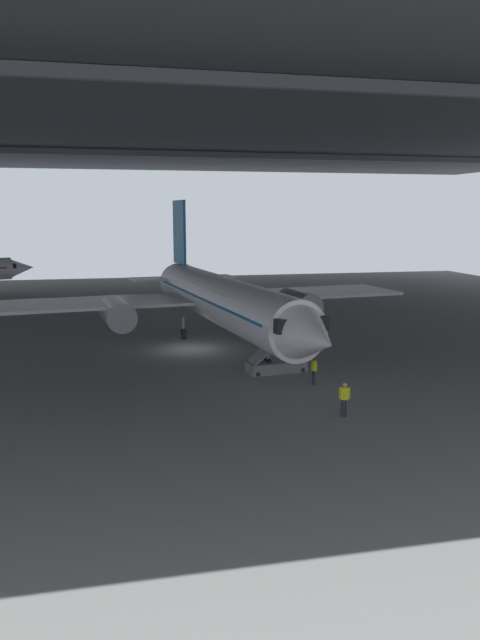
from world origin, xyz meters
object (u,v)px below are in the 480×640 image
object	(u,v)px
crew_worker_near_nose	(344,397)
crew_worker_by_stairs	(314,368)
boarding_stairs	(277,361)
airplane_main	(220,299)

from	to	relation	value
crew_worker_near_nose	crew_worker_by_stairs	world-z (taller)	crew_worker_near_nose
crew_worker_by_stairs	boarding_stairs	bearing A→B (deg)	111.23
boarding_stairs	crew_worker_near_nose	world-z (taller)	boarding_stairs
airplane_main	crew_worker_near_nose	xyz separation A→B (m)	(2.76, -19.26, -2.43)
crew_worker_near_nose	airplane_main	bearing A→B (deg)	98.15
airplane_main	crew_worker_near_nose	bearing A→B (deg)	-81.85
crew_worker_near_nose	crew_worker_by_stairs	bearing A→B (deg)	85.52
crew_worker_by_stairs	airplane_main	bearing A→B (deg)	103.54
airplane_main	crew_worker_by_stairs	bearing A→B (deg)	-76.46
airplane_main	crew_worker_by_stairs	distance (m)	13.97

